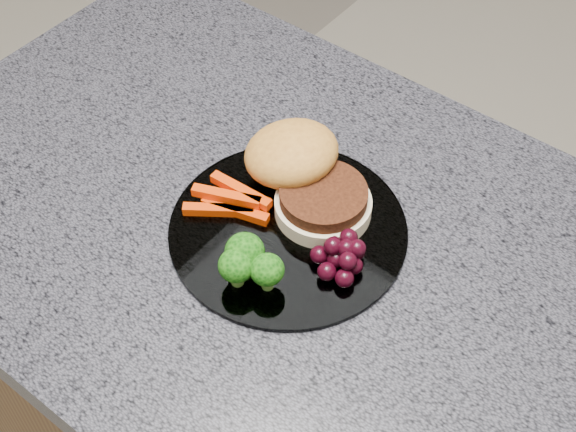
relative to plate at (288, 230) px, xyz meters
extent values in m
cube|color=#4C4B55|center=(0.12, 0.00, -0.02)|extent=(1.20, 0.60, 0.04)
cylinder|color=white|center=(0.00, 0.00, 0.00)|extent=(0.26, 0.26, 0.01)
cylinder|color=beige|center=(0.02, 0.04, 0.01)|extent=(0.11, 0.11, 0.02)
cylinder|color=#481E0D|center=(0.02, 0.04, 0.03)|extent=(0.10, 0.10, 0.02)
ellipsoid|color=#C38530|center=(-0.04, 0.06, 0.03)|extent=(0.11, 0.11, 0.06)
cube|color=red|center=(-0.07, -0.01, 0.01)|extent=(0.08, 0.04, 0.01)
cube|color=red|center=(-0.06, -0.02, 0.01)|extent=(0.08, 0.03, 0.01)
cube|color=red|center=(-0.07, -0.03, 0.01)|extent=(0.07, 0.05, 0.01)
cube|color=red|center=(-0.07, 0.00, 0.02)|extent=(0.08, 0.01, 0.01)
cube|color=red|center=(-0.07, -0.02, 0.02)|extent=(0.08, 0.04, 0.01)
cylinder|color=#53822F|center=(0.00, -0.07, 0.01)|extent=(0.01, 0.01, 0.02)
ellipsoid|color=#093507|center=(0.00, -0.07, 0.03)|extent=(0.04, 0.04, 0.04)
cylinder|color=#53822F|center=(0.03, -0.07, 0.01)|extent=(0.01, 0.01, 0.02)
ellipsoid|color=#093507|center=(0.03, -0.07, 0.03)|extent=(0.04, 0.04, 0.03)
cylinder|color=#53822F|center=(0.00, -0.09, 0.01)|extent=(0.01, 0.01, 0.02)
ellipsoid|color=#093507|center=(0.00, -0.09, 0.03)|extent=(0.04, 0.04, 0.03)
sphere|color=black|center=(0.07, -0.01, 0.01)|extent=(0.02, 0.02, 0.02)
sphere|color=black|center=(0.09, 0.00, 0.01)|extent=(0.02, 0.02, 0.02)
sphere|color=black|center=(0.08, 0.01, 0.01)|extent=(0.02, 0.02, 0.02)
sphere|color=black|center=(0.06, 0.01, 0.01)|extent=(0.02, 0.02, 0.02)
sphere|color=black|center=(0.05, -0.02, 0.01)|extent=(0.02, 0.02, 0.02)
sphere|color=black|center=(0.07, -0.03, 0.01)|extent=(0.02, 0.02, 0.02)
sphere|color=black|center=(0.09, -0.02, 0.01)|extent=(0.02, 0.02, 0.02)
sphere|color=black|center=(0.08, 0.00, 0.03)|extent=(0.02, 0.02, 0.02)
sphere|color=black|center=(0.06, -0.01, 0.03)|extent=(0.02, 0.02, 0.02)
sphere|color=black|center=(0.09, -0.01, 0.03)|extent=(0.02, 0.02, 0.02)
sphere|color=black|center=(0.07, 0.01, 0.03)|extent=(0.02, 0.02, 0.02)
sphere|color=black|center=(0.08, 0.01, 0.03)|extent=(0.02, 0.02, 0.02)
camera|label=1|loc=(0.34, -0.44, 0.67)|focal=50.00mm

